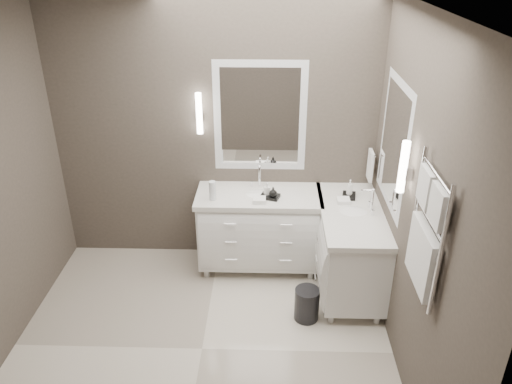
{
  "coord_description": "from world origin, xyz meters",
  "views": [
    {
      "loc": [
        0.55,
        -3.14,
        3.08
      ],
      "look_at": [
        0.44,
        0.7,
        1.14
      ],
      "focal_mm": 35.0,
      "sensor_mm": 36.0,
      "label": 1
    }
  ],
  "objects_px": {
    "towel_ladder": "(426,236)",
    "waste_bin": "(307,304)",
    "vanity_right": "(350,245)",
    "vanity_back": "(259,226)"
  },
  "relations": [
    {
      "from": "vanity_back",
      "to": "towel_ladder",
      "type": "height_order",
      "value": "towel_ladder"
    },
    {
      "from": "vanity_right",
      "to": "towel_ladder",
      "type": "distance_m",
      "value": 1.6
    },
    {
      "from": "vanity_back",
      "to": "towel_ladder",
      "type": "relative_size",
      "value": 1.38
    },
    {
      "from": "towel_ladder",
      "to": "waste_bin",
      "type": "xyz_separation_m",
      "value": [
        -0.65,
        0.82,
        -1.24
      ]
    },
    {
      "from": "vanity_right",
      "to": "waste_bin",
      "type": "bearing_deg",
      "value": -131.26
    },
    {
      "from": "waste_bin",
      "to": "vanity_right",
      "type": "bearing_deg",
      "value": 48.74
    },
    {
      "from": "towel_ladder",
      "to": "vanity_right",
      "type": "bearing_deg",
      "value": 99.84
    },
    {
      "from": "vanity_right",
      "to": "waste_bin",
      "type": "distance_m",
      "value": 0.72
    },
    {
      "from": "towel_ladder",
      "to": "waste_bin",
      "type": "height_order",
      "value": "towel_ladder"
    },
    {
      "from": "vanity_back",
      "to": "vanity_right",
      "type": "xyz_separation_m",
      "value": [
        0.88,
        -0.33,
        0.0
      ]
    }
  ]
}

